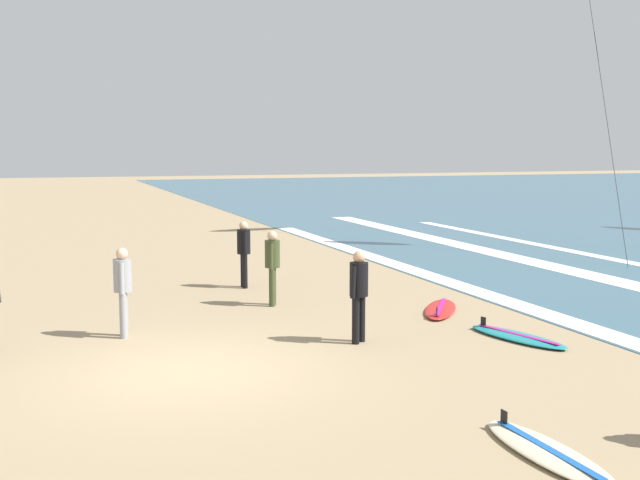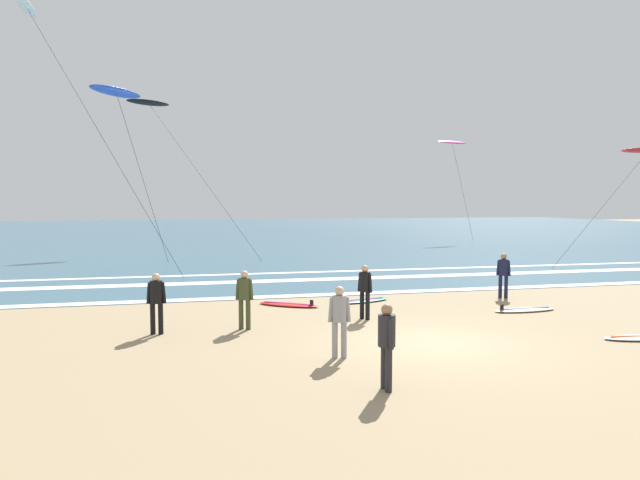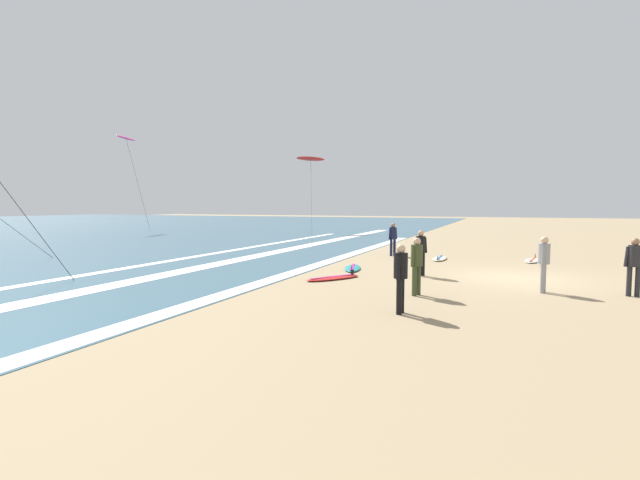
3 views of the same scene
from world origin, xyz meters
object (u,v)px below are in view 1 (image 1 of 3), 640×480
(surfer_foreground_main, at_px, (123,284))
(surfboard_near_water, at_px, (547,452))
(surfboard_foreground_flat, at_px, (441,309))
(surfer_right_near, at_px, (244,248))
(surfer_background_far, at_px, (272,261))
(surfer_mid_group, at_px, (359,288))
(surfboard_left_pile, at_px, (517,337))

(surfer_foreground_main, distance_m, surfboard_near_water, 8.08)
(surfboard_near_water, bearing_deg, surfboard_foreground_flat, 160.32)
(surfer_right_near, relative_size, surfboard_foreground_flat, 0.77)
(surfer_right_near, xyz_separation_m, surfboard_near_water, (11.12, 0.59, -0.91))
(surfer_right_near, bearing_deg, surfer_foreground_main, -38.39)
(surfer_background_far, height_order, surfboard_foreground_flat, surfer_background_far)
(surfer_foreground_main, height_order, surfboard_foreground_flat, surfer_foreground_main)
(surfer_mid_group, relative_size, surfboard_left_pile, 0.73)
(surfboard_near_water, height_order, surfboard_foreground_flat, same)
(surfer_right_near, relative_size, surfer_foreground_main, 1.00)
(surfer_right_near, xyz_separation_m, surfer_mid_group, (5.83, 0.56, 0.00))
(surfer_foreground_main, xyz_separation_m, surfer_background_far, (-1.78, 3.26, 0.00))
(surfer_right_near, height_order, surfer_foreground_main, same)
(surfer_background_far, xyz_separation_m, surfboard_foreground_flat, (1.73, 3.09, -0.91))
(surfer_foreground_main, bearing_deg, surfboard_foreground_flat, 90.37)
(surfer_right_near, relative_size, surfer_mid_group, 1.00)
(surfboard_left_pile, bearing_deg, surfer_right_near, -153.43)
(surfer_mid_group, bearing_deg, surfboard_left_pile, 75.11)
(surfboard_near_water, height_order, surfboard_left_pile, same)
(surfer_right_near, height_order, surfboard_foreground_flat, surfer_right_near)
(surfboard_near_water, distance_m, surfboard_foreground_flat, 7.55)
(surfer_right_near, relative_size, surfer_background_far, 1.00)
(surfer_mid_group, bearing_deg, surfer_background_far, -171.88)
(surfer_background_far, xyz_separation_m, surfer_mid_group, (3.55, 0.51, 0.00))
(surfboard_left_pile, xyz_separation_m, surfboard_foreground_flat, (-2.54, -0.14, 0.00))
(surfer_foreground_main, xyz_separation_m, surfer_mid_group, (1.78, 3.77, 0.00))
(surfboard_near_water, relative_size, surfboard_foreground_flat, 1.02)
(surfer_mid_group, xyz_separation_m, surfboard_foreground_flat, (-1.82, 2.58, -0.91))
(surfer_right_near, distance_m, surfer_background_far, 2.28)
(surfboard_left_pile, bearing_deg, surfboard_near_water, -30.48)
(surfer_foreground_main, xyz_separation_m, surfboard_foreground_flat, (-0.04, 6.35, -0.91))
(surfboard_left_pile, relative_size, surfboard_foreground_flat, 1.05)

